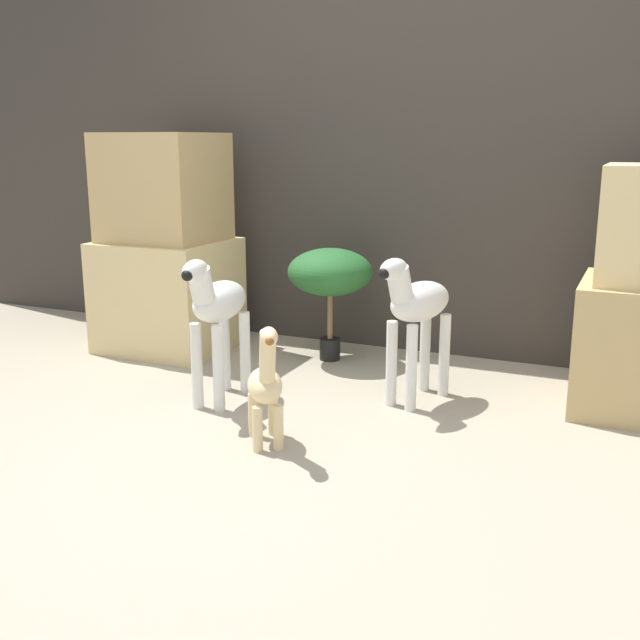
# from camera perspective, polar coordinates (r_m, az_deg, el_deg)

# --- Properties ---
(ground_plane) EXTENTS (14.00, 14.00, 0.00)m
(ground_plane) POSITION_cam_1_polar(r_m,az_deg,el_deg) (2.90, -2.78, -10.22)
(ground_plane) COLOR #9E937F
(wall_back) EXTENTS (6.40, 0.08, 2.20)m
(wall_back) POSITION_cam_1_polar(r_m,az_deg,el_deg) (4.19, 7.40, 12.50)
(wall_back) COLOR #38332D
(wall_back) RESTS_ON ground_plane
(rock_pillar_left) EXTENTS (0.68, 0.61, 1.21)m
(rock_pillar_left) POSITION_cam_1_polar(r_m,az_deg,el_deg) (4.31, -11.64, 5.18)
(rock_pillar_left) COLOR #DBC184
(rock_pillar_left) RESTS_ON ground_plane
(zebra_right) EXTENTS (0.28, 0.50, 0.69)m
(zebra_right) POSITION_cam_1_polar(r_m,az_deg,el_deg) (3.36, 7.35, 0.78)
(zebra_right) COLOR silver
(zebra_right) RESTS_ON ground_plane
(zebra_left) EXTENTS (0.20, 0.50, 0.69)m
(zebra_left) POSITION_cam_1_polar(r_m,az_deg,el_deg) (3.36, -7.86, 0.77)
(zebra_left) COLOR silver
(zebra_left) RESTS_ON ground_plane
(giraffe_figurine) EXTENTS (0.27, 0.33, 0.51)m
(giraffe_figurine) POSITION_cam_1_polar(r_m,az_deg,el_deg) (2.90, -4.17, -4.95)
(giraffe_figurine) COLOR beige
(giraffe_figurine) RESTS_ON ground_plane
(potted_palm_front) EXTENTS (0.45, 0.45, 0.61)m
(potted_palm_front) POSITION_cam_1_polar(r_m,az_deg,el_deg) (3.99, 0.78, 3.51)
(potted_palm_front) COLOR black
(potted_palm_front) RESTS_ON ground_plane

